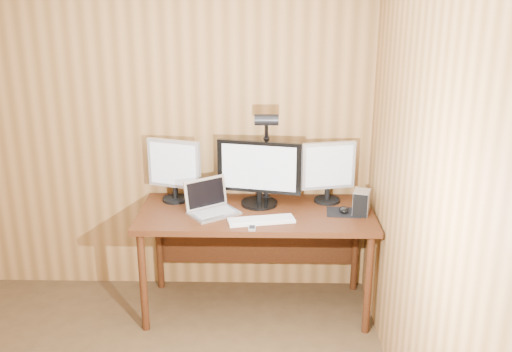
{
  "coord_description": "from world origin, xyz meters",
  "views": [
    {
      "loc": [
        1.01,
        -1.99,
        2.2
      ],
      "look_at": [
        0.93,
        1.58,
        1.02
      ],
      "focal_mm": 40.0,
      "sensor_mm": 36.0,
      "label": 1
    }
  ],
  "objects_px": {
    "desk": "(256,224)",
    "monitor_center": "(259,172)",
    "monitor_left": "(174,168)",
    "monitor_right": "(328,170)",
    "phone": "(252,228)",
    "desk_lamp": "(266,144)",
    "keyboard": "(261,220)",
    "speaker": "(358,201)",
    "hard_drive": "(361,202)",
    "laptop": "(210,205)",
    "mouse": "(344,210)"
  },
  "relations": [
    {
      "from": "desk",
      "to": "monitor_center",
      "type": "xyz_separation_m",
      "value": [
        0.02,
        0.06,
        0.36
      ]
    },
    {
      "from": "monitor_left",
      "to": "monitor_right",
      "type": "height_order",
      "value": "monitor_left"
    },
    {
      "from": "desk",
      "to": "monitor_center",
      "type": "relative_size",
      "value": 2.73
    },
    {
      "from": "phone",
      "to": "desk_lamp",
      "type": "bearing_deg",
      "value": 80.03
    },
    {
      "from": "monitor_left",
      "to": "keyboard",
      "type": "distance_m",
      "value": 0.76
    },
    {
      "from": "keyboard",
      "to": "phone",
      "type": "bearing_deg",
      "value": -128.41
    },
    {
      "from": "monitor_right",
      "to": "speaker",
      "type": "height_order",
      "value": "monitor_right"
    },
    {
      "from": "monitor_center",
      "to": "speaker",
      "type": "distance_m",
      "value": 0.71
    },
    {
      "from": "hard_drive",
      "to": "desk_lamp",
      "type": "xyz_separation_m",
      "value": [
        -0.64,
        0.19,
        0.35
      ]
    },
    {
      "from": "monitor_left",
      "to": "speaker",
      "type": "distance_m",
      "value": 1.3
    },
    {
      "from": "laptop",
      "to": "hard_drive",
      "type": "height_order",
      "value": "laptop"
    },
    {
      "from": "monitor_center",
      "to": "speaker",
      "type": "xyz_separation_m",
      "value": [
        0.68,
        -0.06,
        -0.18
      ]
    },
    {
      "from": "keyboard",
      "to": "monitor_center",
      "type": "bearing_deg",
      "value": 81.5
    },
    {
      "from": "monitor_right",
      "to": "mouse",
      "type": "relative_size",
      "value": 4.09
    },
    {
      "from": "desk",
      "to": "speaker",
      "type": "relative_size",
      "value": 13.89
    },
    {
      "from": "mouse",
      "to": "hard_drive",
      "type": "bearing_deg",
      "value": -13.86
    },
    {
      "from": "desk",
      "to": "speaker",
      "type": "height_order",
      "value": "speaker"
    },
    {
      "from": "mouse",
      "to": "phone",
      "type": "relative_size",
      "value": 1.2
    },
    {
      "from": "monitor_center",
      "to": "monitor_right",
      "type": "bearing_deg",
      "value": 19.75
    },
    {
      "from": "mouse",
      "to": "hard_drive",
      "type": "xyz_separation_m",
      "value": [
        0.11,
        -0.02,
        0.06
      ]
    },
    {
      "from": "desk",
      "to": "mouse",
      "type": "distance_m",
      "value": 0.62
    },
    {
      "from": "mouse",
      "to": "laptop",
      "type": "bearing_deg",
      "value": 175.23
    },
    {
      "from": "monitor_right",
      "to": "keyboard",
      "type": "distance_m",
      "value": 0.64
    },
    {
      "from": "monitor_right",
      "to": "desk_lamp",
      "type": "relative_size",
      "value": 0.63
    },
    {
      "from": "mouse",
      "to": "hard_drive",
      "type": "relative_size",
      "value": 0.63
    },
    {
      "from": "hard_drive",
      "to": "mouse",
      "type": "bearing_deg",
      "value": -172.04
    },
    {
      "from": "desk",
      "to": "laptop",
      "type": "distance_m",
      "value": 0.37
    },
    {
      "from": "laptop",
      "to": "phone",
      "type": "xyz_separation_m",
      "value": [
        0.29,
        -0.27,
        -0.05
      ]
    },
    {
      "from": "hard_drive",
      "to": "desk",
      "type": "bearing_deg",
      "value": -171.98
    },
    {
      "from": "speaker",
      "to": "hard_drive",
      "type": "bearing_deg",
      "value": -84.1
    },
    {
      "from": "phone",
      "to": "monitor_right",
      "type": "bearing_deg",
      "value": 44.22
    },
    {
      "from": "monitor_left",
      "to": "mouse",
      "type": "height_order",
      "value": "monitor_left"
    },
    {
      "from": "desk_lamp",
      "to": "mouse",
      "type": "bearing_deg",
      "value": -18.43
    },
    {
      "from": "laptop",
      "to": "speaker",
      "type": "distance_m",
      "value": 1.01
    },
    {
      "from": "laptop",
      "to": "desk_lamp",
      "type": "bearing_deg",
      "value": -8.85
    },
    {
      "from": "mouse",
      "to": "desk_lamp",
      "type": "relative_size",
      "value": 0.15
    },
    {
      "from": "desk",
      "to": "monitor_right",
      "type": "xyz_separation_m",
      "value": [
        0.5,
        0.13,
        0.36
      ]
    },
    {
      "from": "monitor_center",
      "to": "desk",
      "type": "bearing_deg",
      "value": -97.13
    },
    {
      "from": "monitor_center",
      "to": "hard_drive",
      "type": "bearing_deg",
      "value": -1.36
    },
    {
      "from": "monitor_center",
      "to": "laptop",
      "type": "bearing_deg",
      "value": -143.24
    },
    {
      "from": "phone",
      "to": "speaker",
      "type": "relative_size",
      "value": 0.77
    },
    {
      "from": "desk",
      "to": "hard_drive",
      "type": "height_order",
      "value": "hard_drive"
    },
    {
      "from": "keyboard",
      "to": "hard_drive",
      "type": "distance_m",
      "value": 0.69
    },
    {
      "from": "monitor_left",
      "to": "laptop",
      "type": "height_order",
      "value": "monitor_left"
    },
    {
      "from": "monitor_center",
      "to": "keyboard",
      "type": "relative_size",
      "value": 1.3
    },
    {
      "from": "hard_drive",
      "to": "speaker",
      "type": "distance_m",
      "value": 0.1
    },
    {
      "from": "monitor_left",
      "to": "desk_lamp",
      "type": "bearing_deg",
      "value": 15.4
    },
    {
      "from": "monitor_center",
      "to": "keyboard",
      "type": "distance_m",
      "value": 0.39
    },
    {
      "from": "laptop",
      "to": "desk_lamp",
      "type": "relative_size",
      "value": 0.57
    },
    {
      "from": "mouse",
      "to": "phone",
      "type": "distance_m",
      "value": 0.68
    }
  ]
}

